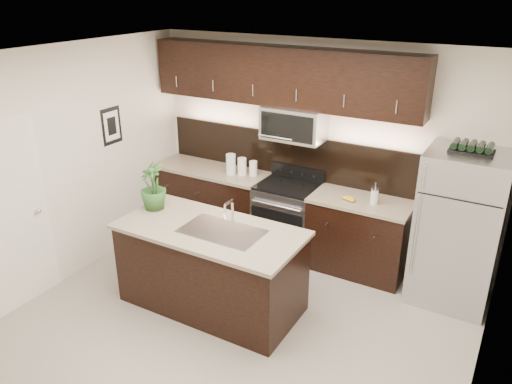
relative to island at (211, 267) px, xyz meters
The scene contains 12 objects.
ground 0.66m from the island, 25.45° to the right, with size 4.50×4.50×0.00m, color gray.
room_walls 1.28m from the island, 37.51° to the right, with size 4.52×4.02×2.71m.
counter_run 1.49m from the island, 91.36° to the left, with size 3.51×0.65×0.94m.
upper_fixtures 2.34m from the island, 90.32° to the left, with size 3.49×0.40×1.66m.
island is the anchor object (origin of this frame).
sink_faucet 0.51m from the island, ahead, with size 0.84×0.50×0.28m.
refrigerator 2.67m from the island, 32.79° to the left, with size 0.83×0.75×1.72m, color #B2B2B7.
wine_rack 2.94m from the island, 32.79° to the left, with size 0.42×0.26×0.10m.
plant 1.11m from the island, behind, with size 0.30×0.30×0.54m, color #264E1F.
canisters 1.68m from the island, 110.26° to the left, with size 0.39×0.22×0.28m.
french_press 2.01m from the island, 48.19° to the left, with size 0.09×0.09×0.26m.
bananas 1.78m from the island, 55.49° to the left, with size 0.16×0.13×0.05m, color gold.
Camera 1 is at (2.28, -3.56, 3.30)m, focal length 35.00 mm.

